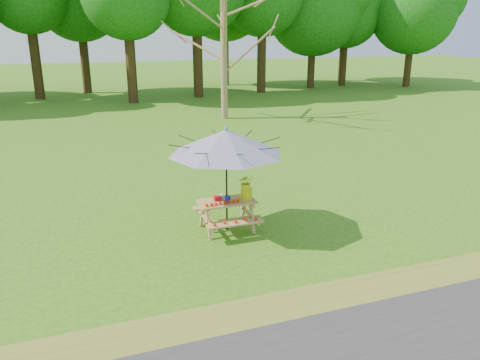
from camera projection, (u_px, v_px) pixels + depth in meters
name	position (u px, v px, depth m)	size (l,w,h in m)	color
ground	(151.00, 251.00, 9.15)	(120.00, 120.00, 0.00)	#286D14
drygrass_strip	(184.00, 335.00, 6.64)	(120.00, 1.20, 0.01)	olive
picnic_table	(227.00, 216.00, 10.05)	(1.20, 1.32, 0.67)	#AC734D
patio_umbrella	(226.00, 142.00, 9.56)	(2.51, 2.51, 2.27)	black
produce_bins	(222.00, 198.00, 9.95)	(0.32, 0.41, 0.13)	#AF0E1D
tomatoes_row	(223.00, 203.00, 9.73)	(0.77, 0.13, 0.07)	red
flower_bucket	(246.00, 186.00, 9.98)	(0.40, 0.37, 0.55)	#D5D40B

